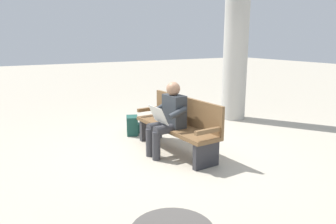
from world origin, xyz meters
The scene contains 5 objects.
ground_plane centered at (0.00, 0.00, 0.00)m, with size 40.00×40.00×0.00m, color #B7AD99.
bench_near centered at (0.00, -0.07, 0.46)m, with size 1.82×0.57×0.90m.
person_seated centered at (-0.05, 0.16, 0.63)m, with size 0.58×0.59×1.18m.
backpack centered at (1.26, 0.20, 0.18)m, with size 0.37×0.33×0.36m.
support_pillar centered at (1.28, -2.37, 1.65)m, with size 0.55×0.55×3.29m, color #B2AFA8.
Camera 1 is at (-4.32, 2.66, 1.85)m, focal length 34.37 mm.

